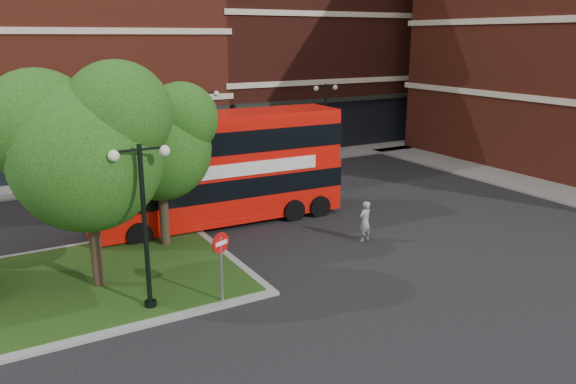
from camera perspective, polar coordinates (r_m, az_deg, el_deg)
ground at (r=19.30m, az=2.44°, el=-8.43°), size 120.00×120.00×0.00m
pavement_far at (r=33.71m, az=-12.59°, el=1.83°), size 44.00×3.00×0.12m
pavement_side at (r=31.91m, az=26.36°, el=-0.21°), size 3.00×28.00×0.12m
terrace_far_right at (r=45.42m, az=1.47°, el=15.75°), size 18.00×12.00×16.00m
traffic_island at (r=19.58m, az=-23.23°, el=-9.18°), size 12.60×7.60×0.15m
tree_island_west at (r=17.98m, az=-20.23°, el=4.83°), size 5.40×4.71×7.21m
tree_island_east at (r=21.12m, az=-13.20°, el=5.33°), size 4.46×3.90×6.29m
lamp_island at (r=16.40m, az=-14.38°, el=-2.76°), size 1.72×0.36×5.00m
lamp_far_left at (r=31.95m, az=-8.36°, el=6.36°), size 1.72×0.36×5.00m
lamp_far_right at (r=35.60m, az=3.80°, el=7.43°), size 1.72×0.36×5.00m
bus at (r=23.94m, az=-7.27°, el=3.12°), size 11.00×2.86×4.17m
woman at (r=22.31m, az=7.82°, el=-2.96°), size 0.66×0.50×1.63m
car_silver at (r=33.27m, az=-11.38°, el=2.92°), size 4.33×1.75×1.48m
car_white at (r=35.58m, az=-2.04°, el=4.05°), size 4.56×1.62×1.50m
no_entry_sign at (r=16.77m, az=-6.84°, el=-6.25°), size 0.61×0.28×2.30m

